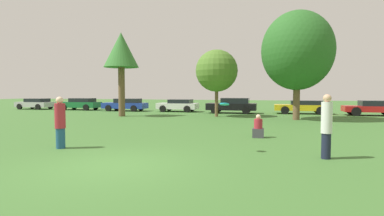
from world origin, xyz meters
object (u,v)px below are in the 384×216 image
object	(u,v)px
parked_car_silver	(36,103)
person_thrower	(60,122)
parked_car_white	(178,105)
parked_car_yellow	(303,106)
parked_car_blue	(126,104)
tree_2	(297,51)
frisbee	(224,104)
parked_car_red	(373,107)
parked_car_green	(80,104)
bystander_sitting	(258,128)
parked_car_black	(232,105)
person_catcher	(327,126)
tree_1	(217,71)
tree_0	(121,52)

from	to	relation	value
parked_car_silver	person_thrower	bearing A→B (deg)	133.58
parked_car_white	parked_car_yellow	distance (m)	11.21
parked_car_blue	tree_2	bearing A→B (deg)	160.46
frisbee	parked_car_red	xyz separation A→B (m)	(9.40, 17.37, -0.89)
tree_2	parked_car_green	bearing A→B (deg)	163.93
bystander_sitting	parked_car_black	world-z (taller)	parked_car_black
person_catcher	parked_car_silver	bearing A→B (deg)	-38.43
parked_car_black	person_thrower	bearing A→B (deg)	78.62
parked_car_silver	frisbee	bearing A→B (deg)	142.30
parked_car_blue	parked_car_red	bearing A→B (deg)	179.16
bystander_sitting	parked_car_green	xyz separation A→B (m)	(-18.62, 14.77, 0.26)
person_catcher	parked_car_blue	bearing A→B (deg)	-53.02
parked_car_silver	parked_car_white	world-z (taller)	parked_car_white
parked_car_yellow	parked_car_green	bearing A→B (deg)	0.20
tree_1	parked_car_yellow	distance (m)	8.70
tree_2	parked_car_red	bearing A→B (deg)	39.73
tree_1	parked_car_white	size ratio (longest dim) A/B	1.34
parked_car_blue	parked_car_white	distance (m)	5.34
parked_car_silver	parked_car_blue	world-z (taller)	parked_car_blue
parked_car_black	tree_2	bearing A→B (deg)	134.05
person_catcher	bystander_sitting	bearing A→B (deg)	-64.02
parked_car_blue	parked_car_red	xyz separation A→B (m)	(21.74, -0.47, 0.01)
tree_0	parked_car_black	distance (m)	10.54
tree_0	parked_car_blue	distance (m)	7.76
parked_car_silver	parked_car_black	size ratio (longest dim) A/B	0.88
tree_1	parked_car_silver	xyz separation A→B (m)	(-20.70, 4.77, -2.88)
parked_car_green	person_catcher	bearing A→B (deg)	138.72
person_catcher	frisbee	xyz separation A→B (m)	(-2.97, 0.16, 0.58)
tree_0	parked_car_red	size ratio (longest dim) A/B	1.55
person_thrower	parked_car_blue	world-z (taller)	person_thrower
parked_car_black	parked_car_yellow	size ratio (longest dim) A/B	0.96
frisbee	parked_car_yellow	xyz separation A→B (m)	(4.21, 18.15, -0.91)
tree_0	parked_car_blue	xyz separation A→B (m)	(-2.62, 5.88, -4.33)
tree_0	tree_2	bearing A→B (deg)	1.14
person_catcher	parked_car_white	distance (m)	20.89
tree_1	parked_car_white	distance (m)	7.14
person_thrower	frisbee	size ratio (longest dim) A/B	5.85
person_thrower	parked_car_blue	size ratio (longest dim) A/B	0.41
person_thrower	parked_car_yellow	world-z (taller)	person_thrower
tree_1	parked_car_yellow	xyz separation A→B (m)	(6.72, 4.72, -2.86)
parked_car_blue	person_catcher	bearing A→B (deg)	130.78
person_thrower	tree_0	world-z (taller)	tree_0
parked_car_white	parked_car_black	bearing A→B (deg)	171.67
parked_car_black	frisbee	bearing A→B (deg)	96.14
parked_car_green	parked_car_blue	xyz separation A→B (m)	(5.34, -0.38, -0.01)
person_catcher	tree_0	world-z (taller)	tree_0
parked_car_green	parked_car_red	bearing A→B (deg)	178.60
bystander_sitting	parked_car_black	size ratio (longest dim) A/B	0.22
frisbee	parked_car_black	distance (m)	17.49
bystander_sitting	parked_car_green	world-z (taller)	parked_car_green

